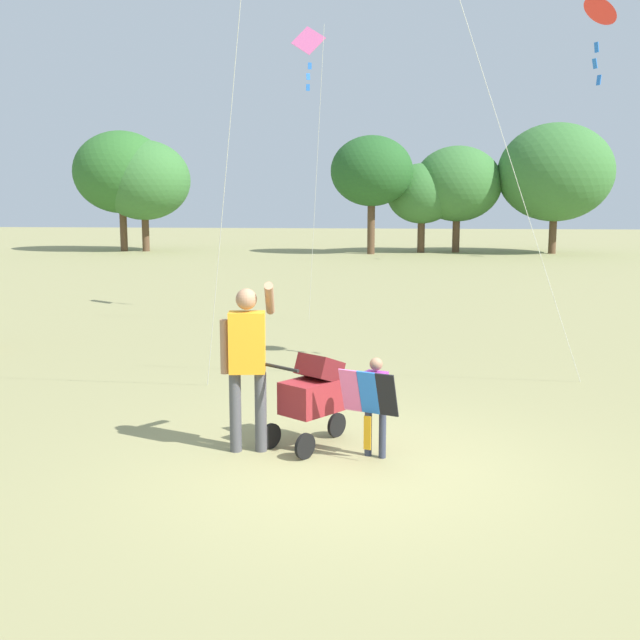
{
  "coord_description": "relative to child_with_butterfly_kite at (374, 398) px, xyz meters",
  "views": [
    {
      "loc": [
        0.43,
        -7.54,
        2.74
      ],
      "look_at": [
        -0.42,
        1.39,
        1.3
      ],
      "focal_mm": 43.31,
      "sensor_mm": 36.0,
      "label": 1
    }
  ],
  "objects": [
    {
      "name": "stroller",
      "position": [
        -0.69,
        0.35,
        -0.04
      ],
      "size": [
        0.91,
        1.04,
        1.03
      ],
      "color": "black",
      "rests_on": "ground"
    },
    {
      "name": "kite_green_novelty",
      "position": [
        2.95,
        3.65,
        4.54
      ],
      "size": [
        2.39,
        1.94,
        5.48
      ],
      "color": "red",
      "rests_on": "ground"
    },
    {
      "name": "child_with_butterfly_kite",
      "position": [
        0.0,
        0.0,
        0.0
      ],
      "size": [
        0.63,
        0.47,
        1.08
      ],
      "color": "#33384C",
      "rests_on": "ground"
    },
    {
      "name": "person_adult_flyer",
      "position": [
        -1.36,
        0.09,
        0.43
      ],
      "size": [
        0.58,
        0.59,
        1.86
      ],
      "color": "#4C4C51",
      "rests_on": "ground"
    },
    {
      "name": "ground_plane",
      "position": [
        -0.25,
        -0.34,
        -0.65
      ],
      "size": [
        120.0,
        120.0,
        0.0
      ],
      "primitive_type": "plane",
      "color": "#938E5B"
    },
    {
      "name": "kite_orange_delta",
      "position": [
        -1.68,
        9.08,
        5.05
      ],
      "size": [
        0.94,
        2.48,
        6.36
      ],
      "color": "pink",
      "rests_on": "ground"
    },
    {
      "name": "treeline_distant",
      "position": [
        -2.11,
        30.37,
        3.04
      ],
      "size": [
        26.42,
        5.32,
        6.21
      ],
      "color": "brown",
      "rests_on": "ground"
    }
  ]
}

